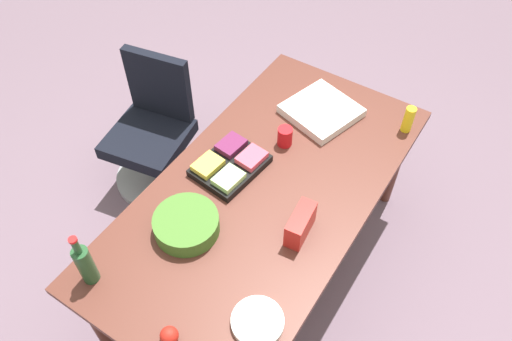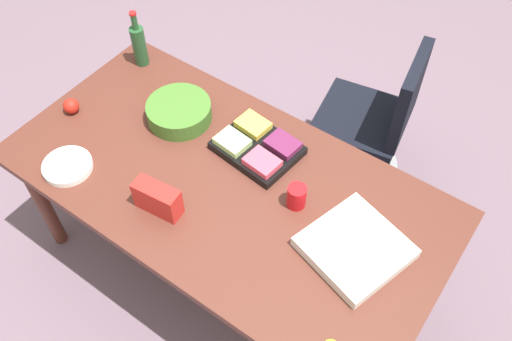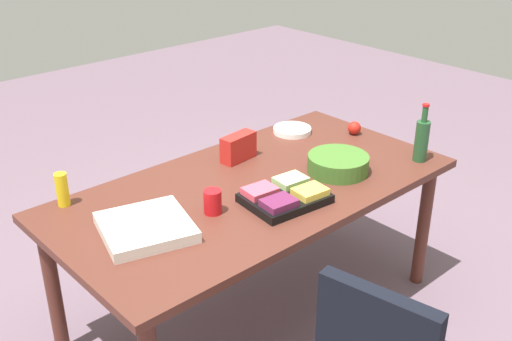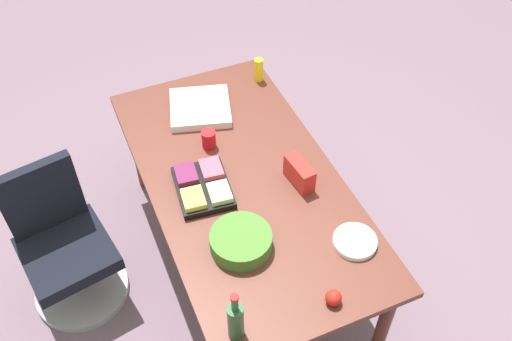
{
  "view_description": "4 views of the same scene",
  "coord_description": "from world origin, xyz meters",
  "px_view_note": "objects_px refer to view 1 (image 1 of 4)",
  "views": [
    {
      "loc": [
        -1.33,
        -0.81,
        2.76
      ],
      "look_at": [
        0.05,
        0.09,
        0.8
      ],
      "focal_mm": 35.2,
      "sensor_mm": 36.0,
      "label": 1
    },
    {
      "loc": [
        0.96,
        -1.11,
        2.69
      ],
      "look_at": [
        0.11,
        0.08,
        0.85
      ],
      "focal_mm": 38.69,
      "sensor_mm": 36.0,
      "label": 2
    },
    {
      "loc": [
        1.77,
        1.96,
        2.12
      ],
      "look_at": [
        0.02,
        0.04,
        0.87
      ],
      "focal_mm": 42.99,
      "sensor_mm": 36.0,
      "label": 3
    },
    {
      "loc": [
        -1.96,
        0.76,
        3.1
      ],
      "look_at": [
        -0.02,
        -0.07,
        0.84
      ],
      "focal_mm": 40.24,
      "sensor_mm": 36.0,
      "label": 4
    }
  ],
  "objects_px": {
    "red_solo_cup": "(285,136)",
    "chip_bag_red": "(300,224)",
    "salad_bowl": "(186,224)",
    "office_chair": "(154,139)",
    "apple_red": "(169,336)",
    "pizza_box": "(321,111)",
    "fruit_platter": "(230,164)",
    "wine_bottle": "(85,264)",
    "conference_table": "(265,198)",
    "paper_plate_stack": "(258,322)",
    "mustard_bottle": "(408,119)"
  },
  "relations": [
    {
      "from": "red_solo_cup",
      "to": "chip_bag_red",
      "type": "xyz_separation_m",
      "value": [
        -0.45,
        -0.35,
        0.01
      ]
    },
    {
      "from": "chip_bag_red",
      "to": "salad_bowl",
      "type": "bearing_deg",
      "value": 121.21
    },
    {
      "from": "office_chair",
      "to": "apple_red",
      "type": "distance_m",
      "value": 1.62
    },
    {
      "from": "pizza_box",
      "to": "chip_bag_red",
      "type": "height_order",
      "value": "chip_bag_red"
    },
    {
      "from": "fruit_platter",
      "to": "office_chair",
      "type": "bearing_deg",
      "value": 74.52
    },
    {
      "from": "chip_bag_red",
      "to": "wine_bottle",
      "type": "xyz_separation_m",
      "value": [
        -0.7,
        0.65,
        0.05
      ]
    },
    {
      "from": "salad_bowl",
      "to": "pizza_box",
      "type": "relative_size",
      "value": 0.85
    },
    {
      "from": "conference_table",
      "to": "red_solo_cup",
      "type": "bearing_deg",
      "value": 13.98
    },
    {
      "from": "conference_table",
      "to": "pizza_box",
      "type": "distance_m",
      "value": 0.64
    },
    {
      "from": "office_chair",
      "to": "red_solo_cup",
      "type": "bearing_deg",
      "value": -84.81
    },
    {
      "from": "conference_table",
      "to": "salad_bowl",
      "type": "height_order",
      "value": "salad_bowl"
    },
    {
      "from": "salad_bowl",
      "to": "pizza_box",
      "type": "xyz_separation_m",
      "value": [
        1.04,
        -0.15,
        -0.02
      ]
    },
    {
      "from": "paper_plate_stack",
      "to": "pizza_box",
      "type": "bearing_deg",
      "value": 16.61
    },
    {
      "from": "apple_red",
      "to": "office_chair",
      "type": "bearing_deg",
      "value": 45.33
    },
    {
      "from": "red_solo_cup",
      "to": "apple_red",
      "type": "bearing_deg",
      "value": -171.82
    },
    {
      "from": "mustard_bottle",
      "to": "wine_bottle",
      "type": "xyz_separation_m",
      "value": [
        -1.61,
        0.8,
        0.04
      ]
    },
    {
      "from": "pizza_box",
      "to": "paper_plate_stack",
      "type": "xyz_separation_m",
      "value": [
        -1.24,
        -0.37,
        -0.01
      ]
    },
    {
      "from": "red_solo_cup",
      "to": "chip_bag_red",
      "type": "height_order",
      "value": "chip_bag_red"
    },
    {
      "from": "fruit_platter",
      "to": "wine_bottle",
      "type": "xyz_separation_m",
      "value": [
        -0.85,
        0.15,
        0.09
      ]
    },
    {
      "from": "conference_table",
      "to": "red_solo_cup",
      "type": "relative_size",
      "value": 17.94
    },
    {
      "from": "mustard_bottle",
      "to": "wine_bottle",
      "type": "relative_size",
      "value": 0.51
    },
    {
      "from": "office_chair",
      "to": "salad_bowl",
      "type": "xyz_separation_m",
      "value": [
        -0.64,
        -0.84,
        0.47
      ]
    },
    {
      "from": "apple_red",
      "to": "paper_plate_stack",
      "type": "relative_size",
      "value": 0.35
    },
    {
      "from": "wine_bottle",
      "to": "chip_bag_red",
      "type": "bearing_deg",
      "value": -42.82
    },
    {
      "from": "office_chair",
      "to": "paper_plate_stack",
      "type": "bearing_deg",
      "value": -121.81
    },
    {
      "from": "office_chair",
      "to": "pizza_box",
      "type": "relative_size",
      "value": 2.55
    },
    {
      "from": "mustard_bottle",
      "to": "red_solo_cup",
      "type": "xyz_separation_m",
      "value": [
        -0.46,
        0.51,
        -0.02
      ]
    },
    {
      "from": "office_chair",
      "to": "salad_bowl",
      "type": "bearing_deg",
      "value": -127.4
    },
    {
      "from": "chip_bag_red",
      "to": "paper_plate_stack",
      "type": "bearing_deg",
      "value": -171.1
    },
    {
      "from": "wine_bottle",
      "to": "red_solo_cup",
      "type": "bearing_deg",
      "value": -14.33
    },
    {
      "from": "pizza_box",
      "to": "paper_plate_stack",
      "type": "bearing_deg",
      "value": -147.26
    },
    {
      "from": "conference_table",
      "to": "red_solo_cup",
      "type": "distance_m",
      "value": 0.35
    },
    {
      "from": "paper_plate_stack",
      "to": "wine_bottle",
      "type": "bearing_deg",
      "value": 106.96
    },
    {
      "from": "pizza_box",
      "to": "apple_red",
      "type": "bearing_deg",
      "value": -159.51
    },
    {
      "from": "office_chair",
      "to": "mustard_bottle",
      "type": "xyz_separation_m",
      "value": [
        0.54,
        -1.45,
        0.5
      ]
    },
    {
      "from": "conference_table",
      "to": "office_chair",
      "type": "height_order",
      "value": "office_chair"
    },
    {
      "from": "apple_red",
      "to": "paper_plate_stack",
      "type": "xyz_separation_m",
      "value": [
        0.25,
        -0.26,
        -0.02
      ]
    },
    {
      "from": "chip_bag_red",
      "to": "office_chair",
      "type": "bearing_deg",
      "value": 74.05
    },
    {
      "from": "paper_plate_stack",
      "to": "red_solo_cup",
      "type": "xyz_separation_m",
      "value": [
        0.93,
        0.43,
        0.04
      ]
    },
    {
      "from": "mustard_bottle",
      "to": "chip_bag_red",
      "type": "height_order",
      "value": "mustard_bottle"
    },
    {
      "from": "office_chair",
      "to": "mustard_bottle",
      "type": "bearing_deg",
      "value": -69.48
    },
    {
      "from": "paper_plate_stack",
      "to": "conference_table",
      "type": "bearing_deg",
      "value": 29.54
    },
    {
      "from": "apple_red",
      "to": "paper_plate_stack",
      "type": "bearing_deg",
      "value": -46.07
    },
    {
      "from": "pizza_box",
      "to": "red_solo_cup",
      "type": "height_order",
      "value": "red_solo_cup"
    },
    {
      "from": "pizza_box",
      "to": "office_chair",
      "type": "bearing_deg",
      "value": 127.96
    },
    {
      "from": "salad_bowl",
      "to": "mustard_bottle",
      "type": "bearing_deg",
      "value": -27.16
    },
    {
      "from": "conference_table",
      "to": "mustard_bottle",
      "type": "bearing_deg",
      "value": -29.07
    },
    {
      "from": "paper_plate_stack",
      "to": "apple_red",
      "type": "bearing_deg",
      "value": 133.93
    },
    {
      "from": "paper_plate_stack",
      "to": "wine_bottle",
      "type": "relative_size",
      "value": 0.7
    },
    {
      "from": "office_chair",
      "to": "fruit_platter",
      "type": "height_order",
      "value": "office_chair"
    }
  ]
}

